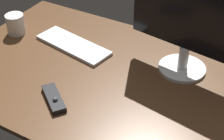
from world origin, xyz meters
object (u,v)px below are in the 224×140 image
(monitor, at_px, (189,16))
(keyboard, at_px, (73,45))
(media_remote, at_px, (54,98))
(coffee_mug, at_px, (16,24))

(monitor, height_order, keyboard, monitor)
(keyboard, relative_size, media_remote, 2.30)
(media_remote, relative_size, coffee_mug, 1.64)
(monitor, bearing_deg, media_remote, -120.78)
(monitor, bearing_deg, coffee_mug, -163.44)
(monitor, distance_m, media_remote, 0.59)
(keyboard, height_order, media_remote, media_remote)
(monitor, distance_m, coffee_mug, 0.83)
(monitor, bearing_deg, keyboard, -162.57)
(keyboard, height_order, coffee_mug, coffee_mug)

